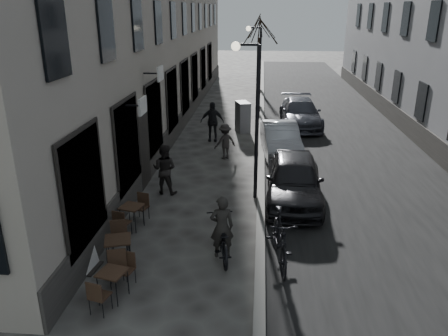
# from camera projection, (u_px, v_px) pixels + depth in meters

# --- Properties ---
(ground) EXTENTS (120.00, 120.00, 0.00)m
(ground) POSITION_uv_depth(u_px,v_px,m) (250.00, 313.00, 9.18)
(ground) COLOR #322F2D
(ground) RESTS_ON ground
(road) EXTENTS (7.30, 60.00, 0.00)m
(road) POSITION_uv_depth(u_px,v_px,m) (329.00, 125.00, 23.84)
(road) COLOR black
(road) RESTS_ON ground
(kerb) EXTENTS (0.25, 60.00, 0.12)m
(kerb) POSITION_uv_depth(u_px,v_px,m) (262.00, 123.00, 24.11)
(kerb) COLOR slate
(kerb) RESTS_ON ground
(streetlamp_near) EXTENTS (0.90, 0.28, 5.09)m
(streetlamp_near) POSITION_uv_depth(u_px,v_px,m) (252.00, 105.00, 13.72)
(streetlamp_near) COLOR black
(streetlamp_near) RESTS_ON ground
(streetlamp_far) EXTENTS (0.90, 0.28, 5.09)m
(streetlamp_far) POSITION_uv_depth(u_px,v_px,m) (257.00, 61.00, 24.94)
(streetlamp_far) COLOR black
(streetlamp_far) RESTS_ON ground
(tree_near) EXTENTS (2.40, 2.40, 5.70)m
(tree_near) POSITION_uv_depth(u_px,v_px,m) (260.00, 31.00, 27.22)
(tree_near) COLOR black
(tree_near) RESTS_ON ground
(tree_far) EXTENTS (2.40, 2.40, 5.70)m
(tree_far) POSITION_uv_depth(u_px,v_px,m) (260.00, 27.00, 32.83)
(tree_far) COLOR black
(tree_far) RESTS_ON ground
(bistro_set_a) EXTENTS (0.70, 1.41, 0.80)m
(bistro_set_a) POSITION_uv_depth(u_px,v_px,m) (113.00, 282.00, 9.52)
(bistro_set_a) COLOR #331E16
(bistro_set_a) RESTS_ON ground
(bistro_set_b) EXTENTS (0.83, 1.58, 0.90)m
(bistro_set_b) POSITION_uv_depth(u_px,v_px,m) (119.00, 250.00, 10.70)
(bistro_set_b) COLOR #331E16
(bistro_set_b) RESTS_ON ground
(bistro_set_c) EXTENTS (0.73, 1.46, 0.84)m
(bistro_set_c) POSITION_uv_depth(u_px,v_px,m) (132.00, 215.00, 12.59)
(bistro_set_c) COLOR #331E16
(bistro_set_c) RESTS_ON ground
(sign_board) EXTENTS (0.46, 0.69, 1.13)m
(sign_board) POSITION_uv_depth(u_px,v_px,m) (87.00, 253.00, 10.58)
(sign_board) COLOR black
(sign_board) RESTS_ON ground
(utility_cabinet) EXTENTS (0.87, 1.15, 1.54)m
(utility_cabinet) POSITION_uv_depth(u_px,v_px,m) (243.00, 117.00, 22.44)
(utility_cabinet) COLOR slate
(utility_cabinet) RESTS_ON ground
(bicycle) EXTENTS (1.05, 2.03, 1.02)m
(bicycle) POSITION_uv_depth(u_px,v_px,m) (222.00, 238.00, 11.15)
(bicycle) COLOR black
(bicycle) RESTS_ON ground
(cyclist_rider) EXTENTS (0.67, 0.51, 1.66)m
(cyclist_rider) POSITION_uv_depth(u_px,v_px,m) (222.00, 227.00, 11.03)
(cyclist_rider) COLOR black
(cyclist_rider) RESTS_ON ground
(pedestrian_near) EXTENTS (0.95, 0.79, 1.75)m
(pedestrian_near) POSITION_uv_depth(u_px,v_px,m) (164.00, 169.00, 14.86)
(pedestrian_near) COLOR black
(pedestrian_near) RESTS_ON ground
(pedestrian_mid) EXTENTS (1.12, 0.99, 1.50)m
(pedestrian_mid) POSITION_uv_depth(u_px,v_px,m) (225.00, 142.00, 18.35)
(pedestrian_mid) COLOR #2A2624
(pedestrian_mid) RESTS_ON ground
(pedestrian_far) EXTENTS (1.13, 0.52, 1.90)m
(pedestrian_far) POSITION_uv_depth(u_px,v_px,m) (212.00, 122.00, 20.75)
(pedestrian_far) COLOR black
(pedestrian_far) RESTS_ON ground
(car_near) EXTENTS (1.98, 4.54, 1.52)m
(car_near) POSITION_uv_depth(u_px,v_px,m) (294.00, 179.00, 14.30)
(car_near) COLOR black
(car_near) RESTS_ON ground
(car_mid) EXTENTS (1.83, 4.30, 1.38)m
(car_mid) POSITION_uv_depth(u_px,v_px,m) (280.00, 139.00, 18.87)
(car_mid) COLOR #95989D
(car_mid) RESTS_ON ground
(car_far) EXTENTS (2.19, 4.99, 1.43)m
(car_far) POSITION_uv_depth(u_px,v_px,m) (300.00, 113.00, 23.48)
(car_far) COLOR #3D3E48
(car_far) RESTS_ON ground
(moped) EXTENTS (0.84, 2.30, 1.35)m
(moped) POSITION_uv_depth(u_px,v_px,m) (280.00, 239.00, 10.76)
(moped) COLOR black
(moped) RESTS_ON ground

